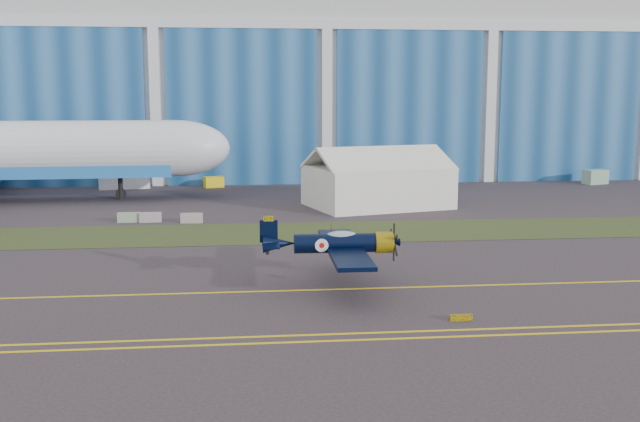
{
  "coord_description": "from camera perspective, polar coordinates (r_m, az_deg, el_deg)",
  "views": [
    {
      "loc": [
        10.73,
        -48.61,
        11.66
      ],
      "look_at": [
        16.4,
        4.88,
        3.27
      ],
      "focal_mm": 42.0,
      "sensor_mm": 36.0,
      "label": 1
    }
  ],
  "objects": [
    {
      "name": "gse_box",
      "position": [
        105.11,
        20.24,
        2.46
      ],
      "size": [
        3.51,
        2.6,
        1.88
      ],
      "primitive_type": "cube",
      "rotation": [
        0.0,
        0.0,
        0.33
      ],
      "color": "#86AC96",
      "rests_on": "ground"
    },
    {
      "name": "grass_median",
      "position": [
        64.58,
        -15.52,
        -1.85
      ],
      "size": [
        260.0,
        10.0,
        0.02
      ],
      "primitive_type": "cube",
      "color": "#475128",
      "rests_on": "ground"
    },
    {
      "name": "edge_line_far",
      "position": [
        38.51,
        -22.22,
        -9.42
      ],
      "size": [
        80.0,
        0.2,
        0.02
      ],
      "primitive_type": "cube",
      "color": "yellow",
      "rests_on": "ground"
    },
    {
      "name": "taxiway_centreline",
      "position": [
        46.39,
        -19.33,
        -6.19
      ],
      "size": [
        200.0,
        0.2,
        0.02
      ],
      "primitive_type": "cube",
      "color": "yellow",
      "rests_on": "ground"
    },
    {
      "name": "hangar",
      "position": [
        120.92,
        -11.32,
        10.25
      ],
      "size": [
        220.0,
        45.7,
        30.0
      ],
      "color": "silver",
      "rests_on": "ground"
    },
    {
      "name": "edge_line_near",
      "position": [
        37.61,
        -22.65,
        -9.89
      ],
      "size": [
        80.0,
        0.2,
        0.02
      ],
      "primitive_type": "cube",
      "color": "yellow",
      "rests_on": "ground"
    },
    {
      "name": "tent",
      "position": [
        78.56,
        4.4,
        2.65
      ],
      "size": [
        15.92,
        13.32,
        6.4
      ],
      "rotation": [
        0.0,
        0.0,
        0.26
      ],
      "color": "white",
      "rests_on": "ground"
    },
    {
      "name": "tug",
      "position": [
        95.78,
        -8.1,
        2.19
      ],
      "size": [
        2.69,
        2.08,
        1.39
      ],
      "primitive_type": "cube",
      "rotation": [
        0.0,
        0.0,
        0.28
      ],
      "color": "yellow",
      "rests_on": "ground"
    },
    {
      "name": "ground",
      "position": [
        51.13,
        -18.06,
        -4.77
      ],
      "size": [
        260.0,
        260.0,
        0.0
      ],
      "primitive_type": "plane",
      "color": "#3A3137",
      "rests_on": "ground"
    },
    {
      "name": "warbird",
      "position": [
        45.74,
        1.19,
        -2.47
      ],
      "size": [
        9.75,
        11.71,
        3.44
      ],
      "rotation": [
        0.0,
        0.0,
        -0.01
      ],
      "color": "black",
      "rests_on": "ground"
    },
    {
      "name": "barrier_b",
      "position": [
        70.79,
        -12.79,
        -0.47
      ],
      "size": [
        2.04,
        0.74,
        0.9
      ],
      "primitive_type": "cube",
      "rotation": [
        0.0,
        0.0,
        0.07
      ],
      "color": "#978F95",
      "rests_on": "ground"
    },
    {
      "name": "barrier_c",
      "position": [
        69.64,
        -9.75,
        -0.53
      ],
      "size": [
        2.03,
        0.7,
        0.9
      ],
      "primitive_type": "cube",
      "rotation": [
        0.0,
        0.0,
        -0.05
      ],
      "color": "#9A968F",
      "rests_on": "ground"
    },
    {
      "name": "barrier_a",
      "position": [
        71.22,
        -14.37,
        -0.48
      ],
      "size": [
        2.01,
        0.65,
        0.9
      ],
      "primitive_type": "cube",
      "rotation": [
        0.0,
        0.0,
        0.02
      ],
      "color": "gray",
      "rests_on": "ground"
    },
    {
      "name": "shipping_container",
      "position": [
        97.07,
        -14.71,
        2.46
      ],
      "size": [
        6.51,
        3.68,
        2.66
      ],
      "primitive_type": "cube",
      "rotation": [
        0.0,
        0.0,
        0.21
      ],
      "color": "white",
      "rests_on": "ground"
    },
    {
      "name": "guard_board_right",
      "position": [
        39.99,
        10.69,
        -7.99
      ],
      "size": [
        1.2,
        0.15,
        0.35
      ],
      "primitive_type": "cube",
      "color": "yellow",
      "rests_on": "ground"
    }
  ]
}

